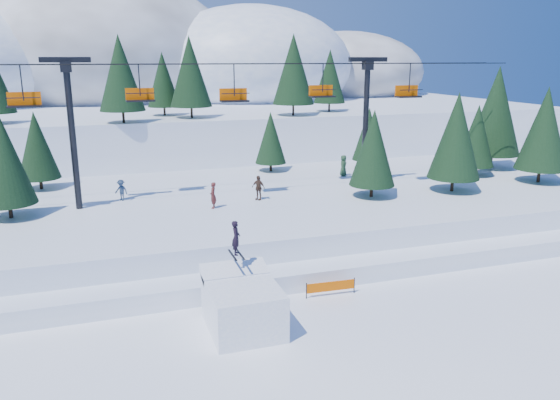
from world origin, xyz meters
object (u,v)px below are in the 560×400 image
object	(u,v)px
chairlift	(219,106)
banner_far	(383,264)
jump_kicker	(243,304)
banner_near	(331,286)

from	to	relation	value
chairlift	banner_far	bearing A→B (deg)	-57.80
jump_kicker	chairlift	bearing A→B (deg)	81.21
chairlift	banner_near	distance (m)	16.69
banner_near	banner_far	world-z (taller)	same
banner_near	chairlift	bearing A→B (deg)	102.41
jump_kicker	chairlift	world-z (taller)	chairlift
chairlift	jump_kicker	bearing A→B (deg)	-98.79
jump_kicker	banner_far	distance (m)	10.73
jump_kicker	banner_far	world-z (taller)	jump_kicker
banner_near	banner_far	xyz separation A→B (m)	(4.37, 2.08, 0.00)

